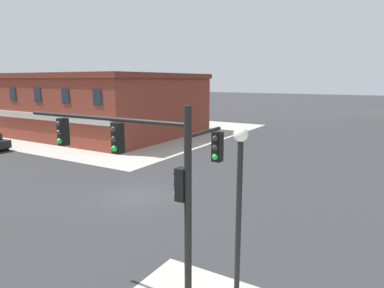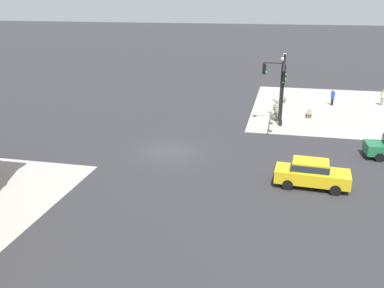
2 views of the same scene
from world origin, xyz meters
name	(u,v)px [view 1 (image 1 of 2)]	position (x,y,z in m)	size (l,w,h in m)	color
ground_plane	(136,196)	(0.00, 0.00, 0.00)	(320.00, 320.00, 0.00)	#2D2D30
sidewalk_far_corner	(119,130)	(-20.00, 20.00, 0.00)	(32.00, 32.00, 0.02)	#A8A399
traffic_signal_main	(156,180)	(7.41, -7.72, 4.20)	(6.40, 2.09, 6.37)	black
street_lamp_corner_near	(239,216)	(10.00, -7.75, 3.66)	(0.36, 0.36, 5.91)	black
storefront_block_near_corner	(101,104)	(-20.34, 17.26, 3.89)	(23.14, 18.96, 7.77)	brown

